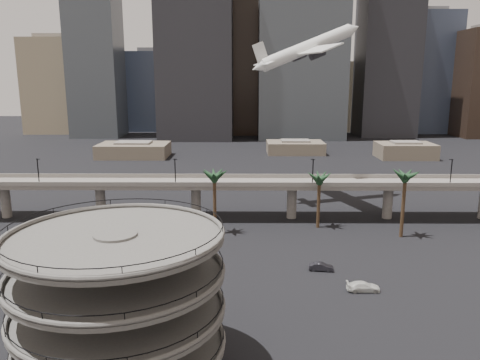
{
  "coord_description": "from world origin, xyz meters",
  "views": [
    {
      "loc": [
        -0.03,
        -48.77,
        31.59
      ],
      "look_at": [
        -0.66,
        28.0,
        14.82
      ],
      "focal_mm": 35.0,
      "sensor_mm": 36.0,
      "label": 1
    }
  ],
  "objects_px": {
    "parking_ramp": "(119,292)",
    "airborne_jet": "(307,48)",
    "car_a": "(177,278)",
    "overpass": "(244,187)",
    "car_c": "(363,286)",
    "car_b": "(321,267)"
  },
  "relations": [
    {
      "from": "parking_ramp",
      "to": "overpass",
      "type": "distance_m",
      "value": 60.46
    },
    {
      "from": "car_a",
      "to": "car_c",
      "type": "xyz_separation_m",
      "value": [
        28.71,
        -2.89,
        -0.04
      ]
    },
    {
      "from": "overpass",
      "to": "car_b",
      "type": "distance_m",
      "value": 33.63
    },
    {
      "from": "airborne_jet",
      "to": "car_c",
      "type": "height_order",
      "value": "airborne_jet"
    },
    {
      "from": "airborne_jet",
      "to": "car_c",
      "type": "distance_m",
      "value": 65.67
    },
    {
      "from": "parking_ramp",
      "to": "airborne_jet",
      "type": "height_order",
      "value": "airborne_jet"
    },
    {
      "from": "overpass",
      "to": "car_a",
      "type": "bearing_deg",
      "value": -106.81
    },
    {
      "from": "car_b",
      "to": "car_c",
      "type": "height_order",
      "value": "car_c"
    },
    {
      "from": "car_c",
      "to": "car_a",
      "type": "bearing_deg",
      "value": 83.37
    },
    {
      "from": "airborne_jet",
      "to": "car_c",
      "type": "relative_size",
      "value": 5.82
    },
    {
      "from": "parking_ramp",
      "to": "car_b",
      "type": "xyz_separation_m",
      "value": [
        25.96,
        28.69,
        -9.16
      ]
    },
    {
      "from": "overpass",
      "to": "airborne_jet",
      "type": "distance_m",
      "value": 38.28
    },
    {
      "from": "overpass",
      "to": "airborne_jet",
      "type": "xyz_separation_m",
      "value": [
        15.42,
        15.51,
        31.41
      ]
    },
    {
      "from": "car_b",
      "to": "car_c",
      "type": "relative_size",
      "value": 0.82
    },
    {
      "from": "parking_ramp",
      "to": "car_a",
      "type": "height_order",
      "value": "parking_ramp"
    },
    {
      "from": "overpass",
      "to": "airborne_jet",
      "type": "height_order",
      "value": "airborne_jet"
    },
    {
      "from": "overpass",
      "to": "car_a",
      "type": "height_order",
      "value": "overpass"
    },
    {
      "from": "airborne_jet",
      "to": "car_a",
      "type": "xyz_separation_m",
      "value": [
        -26.02,
        -50.59,
        -37.98
      ]
    },
    {
      "from": "parking_ramp",
      "to": "car_a",
      "type": "distance_m",
      "value": 25.69
    },
    {
      "from": "parking_ramp",
      "to": "airborne_jet",
      "type": "distance_m",
      "value": 84.82
    },
    {
      "from": "parking_ramp",
      "to": "car_c",
      "type": "distance_m",
      "value": 38.64
    },
    {
      "from": "car_a",
      "to": "car_b",
      "type": "distance_m",
      "value": 24.04
    }
  ]
}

